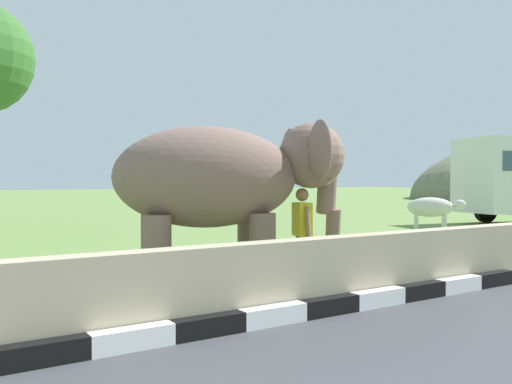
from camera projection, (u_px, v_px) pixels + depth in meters
name	position (u px, v px, depth m)	size (l,w,h in m)	color
barrier_parapet	(204.00, 288.00, 6.40)	(28.00, 0.36, 1.00)	tan
elephant	(228.00, 179.00, 9.06)	(4.08, 3.00, 2.81)	#7E6158
person_handler	(302.00, 230.00, 9.38)	(0.34, 0.66, 1.66)	navy
cow_mid	(432.00, 208.00, 17.93)	(1.62, 1.65, 1.23)	beige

